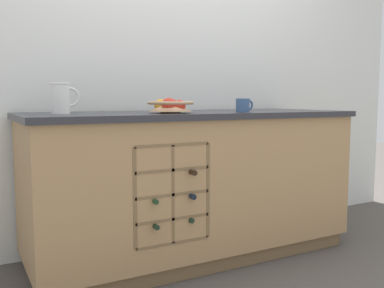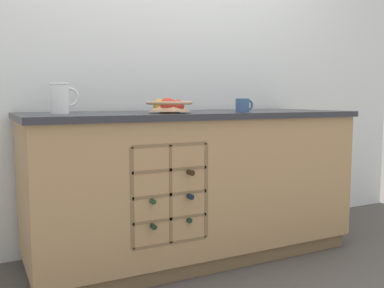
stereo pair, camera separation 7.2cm
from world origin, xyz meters
name	(u,v)px [view 2 (the right image)]	position (x,y,z in m)	size (l,w,h in m)	color
ground_plane	(192,254)	(0.00, 0.00, 0.00)	(14.00, 14.00, 0.00)	#4C4742
back_wall	(164,56)	(0.00, 0.42, 1.27)	(4.40, 0.06, 2.55)	silver
kitchen_island	(192,183)	(0.00, 0.00, 0.46)	(2.02, 0.77, 0.90)	brown
fruit_bowl	(169,105)	(-0.22, -0.15, 0.94)	(0.26, 0.26, 0.09)	tan
white_pitcher	(60,98)	(-0.78, 0.02, 0.99)	(0.15, 0.10, 0.16)	white
ceramic_mug	(243,105)	(0.22, -0.22, 0.94)	(0.12, 0.08, 0.08)	#385684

